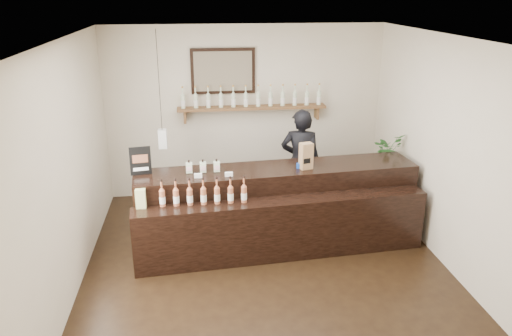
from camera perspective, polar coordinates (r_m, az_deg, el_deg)
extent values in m
plane|color=black|center=(6.46, 1.15, -11.03)|extent=(5.00, 5.00, 0.00)
plane|color=beige|center=(8.25, -1.26, 6.43)|extent=(4.50, 0.00, 4.50)
plane|color=beige|center=(3.63, 7.01, -12.07)|extent=(4.50, 0.00, 4.50)
plane|color=beige|center=(5.98, -20.61, -0.11)|extent=(0.00, 5.00, 5.00)
plane|color=beige|center=(6.56, 21.09, 1.53)|extent=(0.00, 5.00, 5.00)
plane|color=white|center=(5.57, 1.35, 14.56)|extent=(5.00, 5.00, 0.00)
cube|color=brown|center=(8.11, -0.46, 6.93)|extent=(2.40, 0.25, 0.04)
cube|color=brown|center=(8.12, -8.12, 5.87)|extent=(0.04, 0.20, 0.20)
cube|color=brown|center=(8.36, 6.94, 6.32)|extent=(0.04, 0.20, 0.20)
cube|color=black|center=(8.06, -3.79, 11.00)|extent=(1.02, 0.04, 0.72)
cube|color=#453D2C|center=(8.04, -3.78, 10.98)|extent=(0.92, 0.01, 0.62)
cube|color=white|center=(7.39, -10.62, 3.30)|extent=(0.12, 0.12, 0.28)
cylinder|color=black|center=(7.20, -11.04, 9.75)|extent=(0.01, 0.01, 1.41)
cylinder|color=beige|center=(8.03, -8.35, 7.49)|extent=(0.07, 0.07, 0.20)
cone|color=beige|center=(8.01, -8.39, 8.37)|extent=(0.07, 0.07, 0.05)
cylinder|color=beige|center=(8.00, -8.41, 8.79)|extent=(0.02, 0.02, 0.07)
cylinder|color=#C28A39|center=(7.99, -8.43, 9.13)|extent=(0.03, 0.03, 0.02)
cylinder|color=white|center=(8.04, -8.34, 7.34)|extent=(0.07, 0.07, 0.09)
cylinder|color=beige|center=(8.03, -6.91, 7.55)|extent=(0.07, 0.07, 0.20)
cone|color=beige|center=(8.01, -6.95, 8.44)|extent=(0.07, 0.07, 0.05)
cylinder|color=beige|center=(8.00, -6.96, 8.86)|extent=(0.02, 0.02, 0.07)
cylinder|color=#C28A39|center=(7.99, -6.98, 9.19)|extent=(0.03, 0.03, 0.02)
cylinder|color=white|center=(8.04, -6.90, 7.41)|extent=(0.07, 0.07, 0.09)
cylinder|color=beige|center=(8.04, -5.47, 7.61)|extent=(0.07, 0.07, 0.20)
cone|color=beige|center=(8.01, -5.50, 8.49)|extent=(0.07, 0.07, 0.05)
cylinder|color=beige|center=(8.00, -5.52, 8.91)|extent=(0.02, 0.02, 0.07)
cylinder|color=#C28A39|center=(7.99, -5.53, 9.25)|extent=(0.03, 0.03, 0.02)
cylinder|color=white|center=(8.04, -5.47, 7.46)|extent=(0.07, 0.07, 0.09)
cylinder|color=beige|center=(8.04, -4.04, 7.66)|extent=(0.07, 0.07, 0.20)
cone|color=beige|center=(8.02, -4.06, 8.55)|extent=(0.07, 0.07, 0.05)
cylinder|color=beige|center=(8.01, -4.07, 8.97)|extent=(0.02, 0.02, 0.07)
cylinder|color=#C28A39|center=(8.00, -4.08, 9.30)|extent=(0.03, 0.03, 0.02)
cylinder|color=white|center=(8.05, -4.03, 7.52)|extent=(0.07, 0.07, 0.09)
cylinder|color=beige|center=(8.06, -2.60, 7.71)|extent=(0.07, 0.07, 0.20)
cone|color=beige|center=(8.03, -2.62, 8.59)|extent=(0.07, 0.07, 0.05)
cylinder|color=beige|center=(8.02, -2.62, 9.01)|extent=(0.02, 0.02, 0.07)
cylinder|color=#C28A39|center=(8.01, -2.63, 9.34)|extent=(0.03, 0.03, 0.02)
cylinder|color=white|center=(8.06, -2.60, 7.56)|extent=(0.07, 0.07, 0.09)
cylinder|color=beige|center=(8.07, -1.17, 7.75)|extent=(0.07, 0.07, 0.20)
cone|color=beige|center=(8.05, -1.18, 8.63)|extent=(0.07, 0.07, 0.05)
cylinder|color=beige|center=(8.04, -1.18, 9.05)|extent=(0.02, 0.02, 0.07)
cylinder|color=#C28A39|center=(8.03, -1.19, 9.38)|extent=(0.03, 0.03, 0.02)
cylinder|color=white|center=(8.08, -1.17, 7.61)|extent=(0.07, 0.07, 0.09)
cylinder|color=beige|center=(8.10, 0.25, 7.79)|extent=(0.07, 0.07, 0.20)
cone|color=beige|center=(8.07, 0.25, 8.67)|extent=(0.07, 0.07, 0.05)
cylinder|color=beige|center=(8.06, 0.25, 9.09)|extent=(0.02, 0.02, 0.07)
cylinder|color=#C28A39|center=(8.05, 0.25, 9.42)|extent=(0.03, 0.03, 0.02)
cylinder|color=white|center=(8.10, 0.25, 7.65)|extent=(0.07, 0.07, 0.09)
cylinder|color=beige|center=(8.12, 1.66, 7.82)|extent=(0.07, 0.07, 0.20)
cone|color=beige|center=(8.10, 1.67, 8.70)|extent=(0.07, 0.07, 0.05)
cylinder|color=beige|center=(8.09, 1.67, 9.12)|extent=(0.02, 0.02, 0.07)
cylinder|color=#C28A39|center=(8.08, 1.68, 9.44)|extent=(0.03, 0.03, 0.02)
cylinder|color=white|center=(8.13, 1.66, 7.68)|extent=(0.07, 0.07, 0.09)
cylinder|color=beige|center=(8.15, 3.06, 7.85)|extent=(0.07, 0.07, 0.20)
cone|color=beige|center=(8.13, 3.08, 8.72)|extent=(0.07, 0.07, 0.05)
cylinder|color=beige|center=(8.12, 3.09, 9.14)|extent=(0.02, 0.02, 0.07)
cylinder|color=#C28A39|center=(8.11, 3.09, 9.47)|extent=(0.03, 0.03, 0.02)
cylinder|color=white|center=(8.16, 3.06, 7.71)|extent=(0.07, 0.07, 0.09)
cylinder|color=beige|center=(8.19, 4.45, 7.87)|extent=(0.07, 0.07, 0.20)
cone|color=beige|center=(8.17, 4.48, 8.74)|extent=(0.07, 0.07, 0.05)
cylinder|color=beige|center=(8.15, 4.49, 9.16)|extent=(0.02, 0.02, 0.07)
cylinder|color=#C28A39|center=(8.15, 4.50, 9.48)|extent=(0.03, 0.03, 0.02)
cylinder|color=white|center=(8.20, 4.45, 7.73)|extent=(0.07, 0.07, 0.09)
cylinder|color=beige|center=(8.23, 5.83, 7.89)|extent=(0.07, 0.07, 0.20)
cone|color=beige|center=(8.21, 5.86, 8.76)|extent=(0.07, 0.07, 0.05)
cylinder|color=beige|center=(8.20, 5.88, 9.17)|extent=(0.02, 0.02, 0.07)
cylinder|color=#C28A39|center=(8.19, 5.89, 9.49)|extent=(0.03, 0.03, 0.02)
cylinder|color=white|center=(8.24, 5.83, 7.75)|extent=(0.07, 0.07, 0.09)
cylinder|color=beige|center=(8.28, 7.19, 7.90)|extent=(0.07, 0.07, 0.20)
cone|color=beige|center=(8.25, 7.23, 8.77)|extent=(0.07, 0.07, 0.05)
cylinder|color=beige|center=(8.24, 7.25, 9.17)|extent=(0.02, 0.02, 0.07)
cylinder|color=#C28A39|center=(8.23, 7.26, 9.50)|extent=(0.03, 0.03, 0.02)
cylinder|color=white|center=(8.28, 7.19, 7.77)|extent=(0.07, 0.07, 0.09)
cube|color=black|center=(6.86, 2.39, -4.12)|extent=(3.82, 0.97, 1.06)
cube|color=black|center=(6.47, 3.10, -6.93)|extent=(3.79, 0.64, 0.80)
cube|color=white|center=(6.34, -6.63, -0.87)|extent=(0.10, 0.04, 0.05)
cube|color=white|center=(6.35, -3.12, -0.72)|extent=(0.10, 0.04, 0.05)
cube|color=#C4CB7C|center=(6.23, -12.98, -3.88)|extent=(0.12, 0.12, 0.12)
cube|color=#C4CB7C|center=(6.18, -13.07, -2.86)|extent=(0.12, 0.12, 0.12)
cube|color=beige|center=(6.51, -7.65, 0.04)|extent=(0.08, 0.08, 0.13)
cube|color=beige|center=(6.46, -7.65, -0.11)|extent=(0.07, 0.00, 0.06)
cylinder|color=black|center=(6.48, -7.68, 0.77)|extent=(0.02, 0.02, 0.03)
cube|color=beige|center=(6.50, -6.08, 0.11)|extent=(0.08, 0.08, 0.13)
cube|color=beige|center=(6.46, -6.07, -0.04)|extent=(0.07, 0.00, 0.06)
cylinder|color=black|center=(6.48, -6.11, 0.84)|extent=(0.02, 0.02, 0.03)
cube|color=beige|center=(6.51, -4.52, 0.17)|extent=(0.08, 0.08, 0.13)
cube|color=beige|center=(6.46, -4.50, 0.03)|extent=(0.07, 0.00, 0.06)
cylinder|color=black|center=(6.48, -4.54, 0.90)|extent=(0.02, 0.02, 0.03)
cylinder|color=#AA5B39|center=(6.19, -10.66, -3.44)|extent=(0.07, 0.07, 0.20)
cone|color=#AA5B39|center=(6.14, -10.73, -2.35)|extent=(0.07, 0.07, 0.05)
cylinder|color=#AA5B39|center=(6.12, -10.77, -1.83)|extent=(0.02, 0.02, 0.07)
cylinder|color=black|center=(6.10, -10.79, -1.42)|extent=(0.03, 0.03, 0.02)
cylinder|color=white|center=(6.20, -10.64, -3.61)|extent=(0.07, 0.07, 0.09)
cylinder|color=#AA5B39|center=(6.18, -9.11, -3.38)|extent=(0.07, 0.07, 0.20)
cone|color=#AA5B39|center=(6.13, -9.18, -2.29)|extent=(0.07, 0.07, 0.05)
cylinder|color=#AA5B39|center=(6.11, -9.21, -1.77)|extent=(0.02, 0.02, 0.07)
cylinder|color=black|center=(6.09, -9.23, -1.36)|extent=(0.03, 0.03, 0.02)
cylinder|color=white|center=(6.19, -9.10, -3.55)|extent=(0.07, 0.07, 0.09)
cylinder|color=#AA5B39|center=(6.17, -7.56, -3.32)|extent=(0.07, 0.07, 0.20)
cone|color=#AA5B39|center=(6.12, -7.62, -2.23)|extent=(0.07, 0.07, 0.05)
cylinder|color=#AA5B39|center=(6.10, -7.64, -1.70)|extent=(0.02, 0.02, 0.07)
cylinder|color=black|center=(6.09, -7.66, -1.29)|extent=(0.03, 0.03, 0.02)
cylinder|color=white|center=(6.18, -7.56, -3.49)|extent=(0.07, 0.07, 0.09)
cylinder|color=#AA5B39|center=(6.17, -6.02, -3.25)|extent=(0.07, 0.07, 0.20)
cone|color=#AA5B39|center=(6.12, -6.06, -2.16)|extent=(0.07, 0.07, 0.05)
cylinder|color=#AA5B39|center=(6.10, -6.08, -1.64)|extent=(0.02, 0.02, 0.07)
cylinder|color=black|center=(6.08, -6.09, -1.23)|extent=(0.03, 0.03, 0.02)
cylinder|color=white|center=(6.18, -6.01, -3.43)|extent=(0.07, 0.07, 0.09)
cylinder|color=#AA5B39|center=(6.18, -4.47, -3.19)|extent=(0.07, 0.07, 0.20)
cone|color=#AA5B39|center=(6.13, -4.50, -2.09)|extent=(0.07, 0.07, 0.05)
cylinder|color=#AA5B39|center=(6.11, -4.51, -1.57)|extent=(0.02, 0.02, 0.07)
cylinder|color=black|center=(6.09, -4.53, -1.16)|extent=(0.03, 0.03, 0.02)
cylinder|color=white|center=(6.18, -4.46, -3.36)|extent=(0.07, 0.07, 0.09)
cylinder|color=#AA5B39|center=(6.18, -2.92, -3.12)|extent=(0.07, 0.07, 0.20)
cone|color=#AA5B39|center=(6.14, -2.94, -2.03)|extent=(0.07, 0.07, 0.05)
cylinder|color=#AA5B39|center=(6.11, -2.95, -1.50)|extent=(0.02, 0.02, 0.07)
cylinder|color=black|center=(6.10, -2.96, -1.09)|extent=(0.03, 0.03, 0.02)
cylinder|color=white|center=(6.19, -2.92, -3.29)|extent=(0.07, 0.07, 0.09)
cylinder|color=#AA5B39|center=(6.20, -1.38, -3.05)|extent=(0.07, 0.07, 0.20)
cone|color=#AA5B39|center=(6.15, -1.39, -1.96)|extent=(0.07, 0.07, 0.05)
cylinder|color=#AA5B39|center=(6.13, -1.40, -1.44)|extent=(0.02, 0.02, 0.07)
cylinder|color=black|center=(6.11, -1.40, -1.03)|extent=(0.03, 0.03, 0.02)
cylinder|color=white|center=(6.20, -1.38, -3.22)|extent=(0.07, 0.07, 0.09)
cube|color=black|center=(6.52, -13.07, 0.80)|extent=(0.27, 0.06, 0.37)
cube|color=brown|center=(6.49, -13.10, 1.03)|extent=(0.19, 0.03, 0.11)
cube|color=white|center=(6.54, -13.01, -0.12)|extent=(0.19, 0.03, 0.04)
cube|color=olive|center=(6.61, 5.74, 1.38)|extent=(0.19, 0.16, 0.35)
cube|color=black|center=(6.57, 5.85, 0.80)|extent=(0.10, 0.03, 0.07)
cube|color=#1742A4|center=(6.66, 5.26, 0.24)|extent=(0.15, 0.09, 0.07)
cylinder|color=#1742A4|center=(6.64, 5.27, 0.63)|extent=(0.08, 0.05, 0.08)
cube|color=brown|center=(7.86, 14.42, -2.44)|extent=(0.49, 0.62, 0.83)
imported|color=#2D6729|center=(7.65, 14.83, 2.08)|extent=(0.55, 0.53, 0.47)
imported|color=black|center=(7.59, 5.12, 1.45)|extent=(0.76, 0.59, 1.86)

